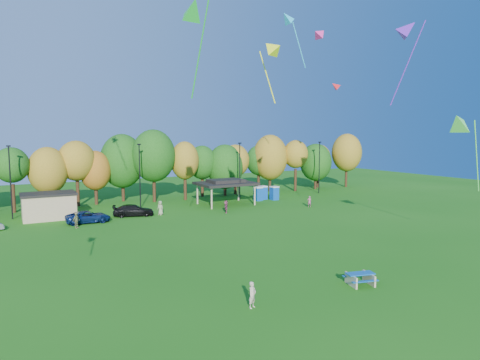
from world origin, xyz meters
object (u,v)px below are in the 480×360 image
porta_potties (265,193)px  car_d (133,210)px  picnic_table (360,278)px  car_c (88,217)px  kite_flyer (252,295)px

porta_potties → car_d: bearing=-171.7°
car_d → picnic_table: bearing=-152.5°
porta_potties → car_c: 28.07m
car_c → car_d: size_ratio=1.00×
picnic_table → car_c: size_ratio=0.45×
kite_flyer → car_c: 31.03m
picnic_table → car_d: bearing=116.8°
kite_flyer → car_c: size_ratio=0.32×
porta_potties → car_c: porta_potties is taller
porta_potties → picnic_table: 38.56m
picnic_table → car_c: 33.56m
car_c → car_d: car_d is taller
kite_flyer → car_d: 32.28m
porta_potties → car_c: bearing=-170.3°
picnic_table → car_c: (-13.01, 30.93, 0.21)m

